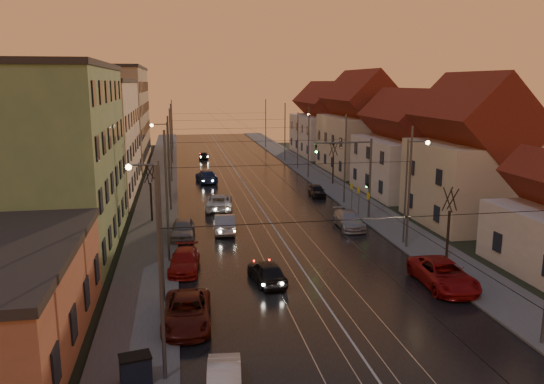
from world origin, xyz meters
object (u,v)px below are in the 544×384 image
driving_car_4 (204,156)px  parked_right_0 (443,274)px  driving_car_3 (207,176)px  parked_left_2 (184,261)px  street_lamp_0 (155,218)px  driving_car_0 (267,272)px  street_lamp_1 (410,181)px  street_lamp_2 (165,152)px  traffic_light_mast (359,168)px  street_lamp_3 (300,135)px  parked_left_3 (183,229)px  driving_car_2 (219,202)px  dumpster (136,370)px  parked_right_1 (349,220)px  parked_left_1 (187,312)px  parked_left_0 (224,383)px  driving_car_1 (225,223)px  parked_right_2 (317,191)px

driving_car_4 → parked_right_0: parked_right_0 is taller
driving_car_3 → parked_left_2: driving_car_3 is taller
street_lamp_0 → driving_car_3: street_lamp_0 is taller
driving_car_0 → street_lamp_1: bearing=-160.6°
street_lamp_2 → parked_left_2: bearing=-86.2°
traffic_light_mast → parked_left_2: bearing=-145.0°
street_lamp_2 → street_lamp_3: (18.21, 16.00, 0.00)m
parked_left_3 → parked_right_0: 19.97m
driving_car_2 → driving_car_4: 34.58m
driving_car_3 → parked_right_0: size_ratio=0.94×
dumpster → street_lamp_2: bearing=76.9°
driving_car_0 → parked_right_1: 14.20m
driving_car_4 → parked_left_1: size_ratio=0.70×
street_lamp_1 → parked_left_0: size_ratio=2.11×
street_lamp_2 → parked_right_1: (15.30, -14.86, -4.18)m
street_lamp_0 → parked_left_3: street_lamp_0 is taller
street_lamp_0 → driving_car_3: bearing=82.6°
street_lamp_3 → driving_car_0: (-11.79, -41.93, -4.18)m
parked_left_2 → street_lamp_2: bearing=99.1°
street_lamp_0 → street_lamp_2: (0.00, 28.00, 0.00)m
parked_left_2 → parked_left_3: size_ratio=1.02×
street_lamp_0 → driving_car_4: (5.37, 56.22, -4.27)m
driving_car_3 → driving_car_1: bearing=84.1°
driving_car_2 → driving_car_3: 14.46m
street_lamp_0 → parked_right_2: street_lamp_0 is taller
parked_right_0 → parked_right_1: size_ratio=1.17×
driving_car_1 → dumpster: size_ratio=3.88×
driving_car_1 → parked_left_3: driving_car_1 is taller
dumpster → driving_car_2: bearing=67.0°
traffic_light_mast → parked_left_1: (-15.59, -18.94, -3.89)m
street_lamp_1 → traffic_light_mast: (-1.11, 8.00, -0.29)m
parked_left_1 → parked_left_3: 15.47m
street_lamp_2 → street_lamp_3: 24.24m
driving_car_4 → parked_right_0: 57.76m
traffic_light_mast → driving_car_1: traffic_light_mast is taller
street_lamp_0 → street_lamp_1: bearing=23.7°
driving_car_2 → parked_right_2: driving_car_2 is taller
traffic_light_mast → parked_right_0: size_ratio=1.27×
street_lamp_1 → parked_left_2: bearing=-170.1°
parked_left_1 → street_lamp_0: bearing=120.3°
parked_left_2 → driving_car_1: bearing=73.9°
driving_car_1 → parked_right_1: size_ratio=0.96×
driving_car_2 → parked_left_3: 9.78m
parked_right_2 → driving_car_1: bearing=-128.1°
parked_left_2 → street_lamp_0: bearing=-101.1°
street_lamp_0 → driving_car_3: size_ratio=1.51×
parked_right_1 → parked_right_2: (0.63, 12.78, -0.07)m
traffic_light_mast → parked_left_3: 16.43m
driving_car_1 → parked_right_2: bearing=-127.3°
driving_car_1 → parked_right_2: 16.45m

